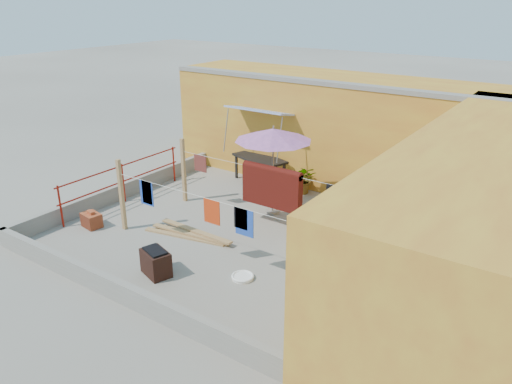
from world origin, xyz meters
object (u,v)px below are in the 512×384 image
(brazier, at_px, (156,262))
(white_basin, at_px, (243,277))
(brick_stack, at_px, (92,220))
(water_jug_a, at_px, (356,233))
(water_jug_b, at_px, (363,231))
(patio_umbrella, at_px, (273,135))
(green_hose, at_px, (433,224))
(plant_back_a, at_px, (304,179))
(outdoor_table, at_px, (260,160))

(brazier, xyz_separation_m, white_basin, (1.56, 0.88, -0.24))
(brick_stack, distance_m, brazier, 3.05)
(water_jug_a, bearing_deg, water_jug_b, 58.96)
(patio_umbrella, relative_size, green_hose, 4.64)
(brick_stack, xyz_separation_m, water_jug_a, (5.67, 3.17, -0.05))
(water_jug_a, distance_m, plant_back_a, 3.08)
(water_jug_b, bearing_deg, white_basin, -111.39)
(water_jug_b, height_order, green_hose, water_jug_b)
(outdoor_table, height_order, brick_stack, outdoor_table)
(water_jug_b, bearing_deg, plant_back_a, 147.36)
(brazier, height_order, water_jug_a, brazier)
(white_basin, bearing_deg, outdoor_table, 120.81)
(patio_umbrella, height_order, brazier, patio_umbrella)
(brazier, xyz_separation_m, water_jug_b, (2.80, 4.05, -0.14))
(brazier, bearing_deg, green_hose, 54.80)
(brick_stack, xyz_separation_m, white_basin, (4.53, 0.17, -0.14))
(patio_umbrella, bearing_deg, plant_back_a, 90.93)
(water_jug_a, distance_m, green_hose, 2.22)
(patio_umbrella, xyz_separation_m, green_hose, (3.74, 1.67, -2.08))
(brazier, distance_m, plant_back_a, 5.70)
(brazier, bearing_deg, plant_back_a, 87.66)
(brazier, relative_size, water_jug_a, 2.38)
(patio_umbrella, bearing_deg, brazier, -93.72)
(water_jug_b, bearing_deg, outdoor_table, 158.17)
(patio_umbrella, height_order, green_hose, patio_umbrella)
(white_basin, bearing_deg, brazier, -150.69)
(patio_umbrella, distance_m, brick_stack, 5.00)
(white_basin, height_order, water_jug_b, water_jug_b)
(brick_stack, distance_m, plant_back_a, 5.93)
(brazier, distance_m, green_hose, 6.95)
(water_jug_b, distance_m, plant_back_a, 3.07)
(patio_umbrella, relative_size, brick_stack, 4.37)
(water_jug_a, distance_m, water_jug_b, 0.20)
(patio_umbrella, bearing_deg, white_basin, -67.33)
(water_jug_a, bearing_deg, patio_umbrella, 177.15)
(plant_back_a, bearing_deg, green_hose, -0.34)
(green_hose, bearing_deg, patio_umbrella, -155.92)
(green_hose, bearing_deg, water_jug_b, -126.36)
(brazier, height_order, water_jug_b, brazier)
(white_basin, xyz_separation_m, water_jug_b, (1.24, 3.17, 0.09))
(water_jug_a, relative_size, water_jug_b, 1.02)
(outdoor_table, relative_size, brazier, 2.57)
(patio_umbrella, xyz_separation_m, white_basin, (1.30, -3.12, -2.08))
(patio_umbrella, relative_size, white_basin, 5.09)
(brick_stack, relative_size, water_jug_b, 1.76)
(white_basin, xyz_separation_m, water_jug_a, (1.14, 3.00, 0.10))
(water_jug_a, height_order, green_hose, water_jug_a)
(water_jug_a, bearing_deg, white_basin, -110.80)
(brick_stack, bearing_deg, white_basin, 2.14)
(water_jug_b, height_order, plant_back_a, plant_back_a)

